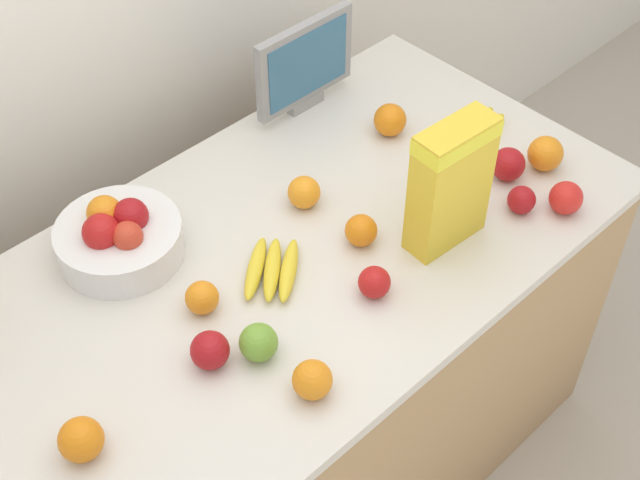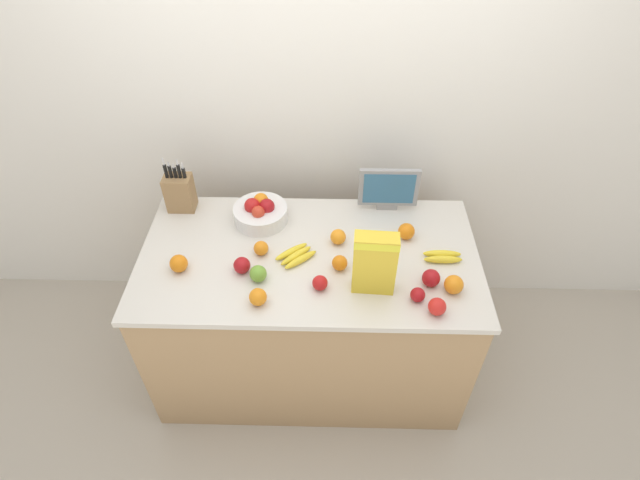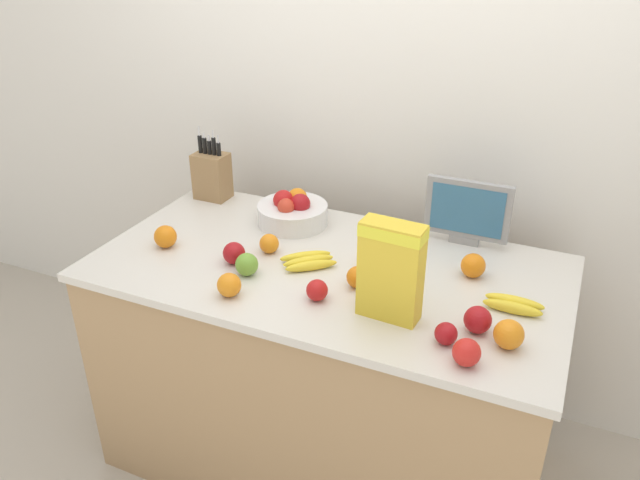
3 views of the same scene
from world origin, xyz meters
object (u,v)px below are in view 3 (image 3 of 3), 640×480
object	(u,v)px
cereal_box	(391,267)
fruit_bowl	(292,211)
knife_block	(212,175)
small_monitor	(467,211)
apple_front	(247,264)
orange_mid_left	(269,244)
orange_back_center	(229,285)
orange_front_left	(165,237)
orange_by_cereal	(357,277)
apple_near_bananas	(317,290)
apple_rear	(446,334)
apple_by_knife_block	(234,253)
apple_rightmost	(478,320)
apple_leftmost	(467,352)
orange_mid_right	(473,266)
orange_front_right	(509,334)
orange_front_center	(374,252)
banana_bunch_left	(513,304)
banana_bunch_right	(308,261)

from	to	relation	value
cereal_box	fruit_bowl	bearing A→B (deg)	143.99
knife_block	small_monitor	bearing A→B (deg)	0.92
apple_front	orange_mid_left	xyz separation A→B (m)	(-0.01, 0.17, -0.00)
orange_back_center	orange_mid_left	bearing A→B (deg)	93.94
orange_front_left	orange_by_cereal	distance (m)	0.74
apple_near_bananas	apple_rear	distance (m)	0.43
apple_by_knife_block	apple_rightmost	bearing A→B (deg)	-4.02
apple_leftmost	knife_block	bearing A→B (deg)	151.25
fruit_bowl	orange_mid_right	world-z (taller)	fruit_bowl
orange_by_cereal	orange_mid_left	distance (m)	0.39
apple_rightmost	orange_mid_right	world-z (taller)	orange_mid_right
small_monitor	orange_front_right	xyz separation A→B (m)	(0.25, -0.58, -0.09)
knife_block	fruit_bowl	xyz separation A→B (m)	(0.43, -0.09, -0.05)
knife_block	orange_mid_left	size ratio (longest dim) A/B	4.40
apple_rightmost	orange_back_center	bearing A→B (deg)	-170.47
orange_mid_left	orange_back_center	bearing A→B (deg)	-86.06
apple_near_bananas	apple_by_knife_block	world-z (taller)	apple_by_knife_block
fruit_bowl	orange_back_center	distance (m)	0.56
orange_mid_right	orange_front_center	xyz separation A→B (m)	(-0.34, -0.04, -0.00)
apple_leftmost	orange_by_cereal	bearing A→B (deg)	148.51
orange_front_left	orange_mid_right	distance (m)	1.10
apple_leftmost	orange_mid_left	distance (m)	0.86
knife_block	orange_back_center	bearing A→B (deg)	-53.58
small_monitor	apple_leftmost	distance (m)	0.72
apple_by_knife_block	orange_mid_right	distance (m)	0.82
cereal_box	orange_back_center	bearing A→B (deg)	-165.03
fruit_bowl	orange_mid_left	bearing A→B (deg)	-83.32
apple_front	apple_near_bananas	xyz separation A→B (m)	(0.28, -0.05, -0.00)
banana_bunch_left	banana_bunch_right	size ratio (longest dim) A/B	0.86
apple_front	orange_front_left	bearing A→B (deg)	171.90
banana_bunch_right	apple_by_knife_block	world-z (taller)	apple_by_knife_block
apple_by_knife_block	orange_mid_left	bearing A→B (deg)	56.95
apple_near_bananas	orange_mid_left	world-z (taller)	orange_mid_left
knife_block	apple_near_bananas	world-z (taller)	knife_block
orange_front_center	orange_by_cereal	distance (m)	0.18
apple_near_bananas	orange_back_center	world-z (taller)	orange_back_center
apple_rightmost	apple_near_bananas	size ratio (longest dim) A/B	1.17
small_monitor	orange_mid_right	size ratio (longest dim) A/B	3.72
apple_near_bananas	apple_rightmost	bearing A→B (deg)	4.14
apple_leftmost	orange_front_center	world-z (taller)	apple_leftmost
apple_rightmost	orange_front_center	bearing A→B (deg)	147.37
banana_bunch_left	orange_by_cereal	bearing A→B (deg)	-171.66
apple_leftmost	orange_mid_right	size ratio (longest dim) A/B	0.94
apple_rear	orange_by_cereal	xyz separation A→B (m)	(-0.34, 0.18, 0.00)
fruit_bowl	apple_rightmost	bearing A→B (deg)	-27.80
fruit_bowl	apple_leftmost	world-z (taller)	fruit_bowl
banana_bunch_right	apple_leftmost	xyz separation A→B (m)	(0.62, -0.32, 0.02)
apple_near_bananas	apple_front	bearing A→B (deg)	170.83
orange_front_center	apple_rear	bearing A→B (deg)	-46.11
orange_by_cereal	orange_back_center	world-z (taller)	orange_back_center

